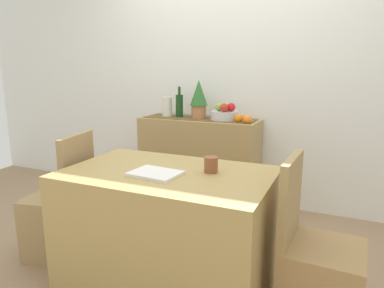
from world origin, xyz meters
TOP-DOWN VIEW (x-y plane):
  - ground_plane at (0.00, 0.00)m, footprint 6.40×6.40m
  - room_wall_rear at (0.00, 1.18)m, footprint 6.40×0.06m
  - sideboard_console at (-0.23, 0.92)m, footprint 1.15×0.42m
  - table_runner at (-0.23, 0.92)m, footprint 1.08×0.32m
  - fruit_bowl at (0.02, 0.92)m, footprint 0.26×0.26m
  - apple_upper at (-0.03, 0.92)m, footprint 0.07×0.07m
  - apple_center at (0.04, 0.86)m, footprint 0.08×0.08m
  - apple_right at (0.03, 0.96)m, footprint 0.08×0.08m
  - apple_left at (0.09, 0.92)m, footprint 0.08×0.08m
  - wine_bottle at (-0.44, 0.92)m, footprint 0.07×0.07m
  - ceramic_vase at (-0.58, 0.92)m, footprint 0.10×0.10m
  - potted_plant at (-0.24, 0.92)m, footprint 0.17×0.17m
  - orange_loose_far at (0.19, 0.83)m, footprint 0.08×0.08m
  - orange_loose_end at (0.27, 0.81)m, footprint 0.08×0.08m
  - dining_table at (0.11, -0.39)m, footprint 1.23×0.78m
  - open_book at (0.08, -0.49)m, footprint 0.30×0.23m
  - coffee_cup at (0.36, -0.31)m, footprint 0.08×0.08m
  - chair_near_window at (-0.77, -0.39)m, footprint 0.47×0.47m
  - chair_by_corner at (0.99, -0.39)m, footprint 0.42×0.42m

SIDE VIEW (x-z plane):
  - ground_plane at x=0.00m, z-range -0.02..0.00m
  - chair_near_window at x=-0.77m, z-range -0.18..0.72m
  - chair_by_corner at x=0.99m, z-range -0.18..0.72m
  - dining_table at x=0.11m, z-range 0.00..0.74m
  - sideboard_console at x=-0.23m, z-range 0.00..0.87m
  - open_book at x=0.08m, z-range 0.74..0.76m
  - coffee_cup at x=0.36m, z-range 0.74..0.83m
  - table_runner at x=-0.23m, z-range 0.87..0.87m
  - orange_loose_far at x=0.19m, z-range 0.87..0.94m
  - orange_loose_end at x=0.27m, z-range 0.87..0.95m
  - fruit_bowl at x=0.02m, z-range 0.87..0.95m
  - ceramic_vase at x=-0.58m, z-range 0.87..1.06m
  - wine_bottle at x=-0.44m, z-range 0.83..1.14m
  - apple_upper at x=-0.03m, z-range 0.95..1.03m
  - apple_right at x=0.03m, z-range 0.95..1.03m
  - apple_center at x=0.04m, z-range 0.95..1.03m
  - apple_left at x=0.09m, z-range 0.95..1.03m
  - potted_plant at x=-0.24m, z-range 0.88..1.25m
  - room_wall_rear at x=0.00m, z-range 0.00..2.70m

